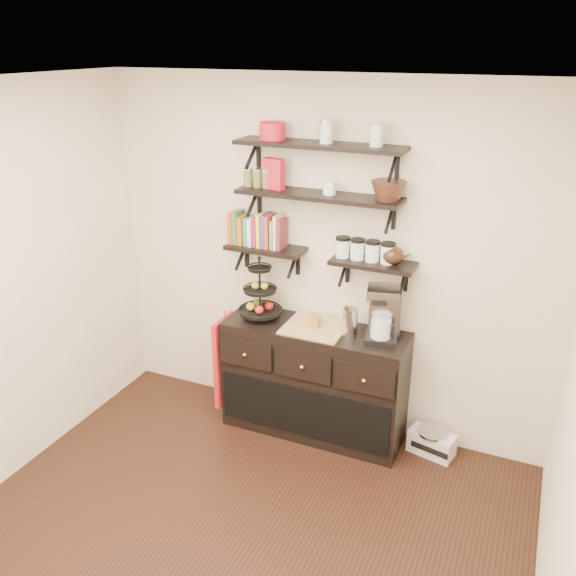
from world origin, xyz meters
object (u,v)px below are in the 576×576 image
(coffee_maker, at_px, (383,314))
(radio, at_px, (432,442))
(sideboard, at_px, (314,380))
(fruit_stand, at_px, (261,298))

(coffee_maker, height_order, radio, coffee_maker)
(sideboard, xyz_separation_m, fruit_stand, (-0.45, 0.00, 0.61))
(sideboard, bearing_deg, coffee_maker, 3.20)
(sideboard, xyz_separation_m, coffee_maker, (0.50, 0.03, 0.64))
(fruit_stand, distance_m, radio, 1.69)
(coffee_maker, distance_m, radio, 1.09)
(sideboard, height_order, radio, sideboard)
(fruit_stand, height_order, radio, fruit_stand)
(coffee_maker, bearing_deg, sideboard, 170.26)
(coffee_maker, relative_size, radio, 1.14)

